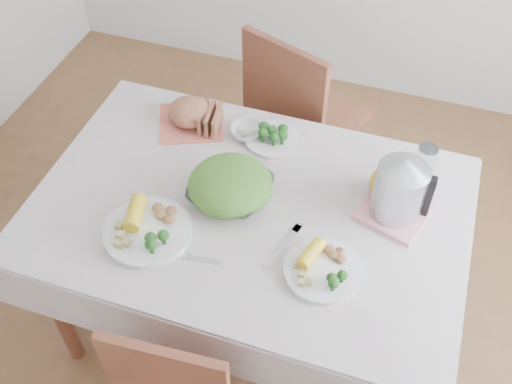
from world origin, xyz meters
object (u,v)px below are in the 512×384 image
(salad_bowl, at_px, (230,191))
(electric_kettle, at_px, (400,189))
(chair_far, at_px, (307,121))
(dining_table, at_px, (250,270))
(dinner_plate_left, at_px, (148,232))
(yellow_mug, at_px, (384,186))
(dinner_plate_right, at_px, (322,271))

(salad_bowl, relative_size, electric_kettle, 1.15)
(salad_bowl, bearing_deg, chair_far, 84.70)
(dining_table, relative_size, chair_far, 1.42)
(dinner_plate_left, relative_size, electric_kettle, 1.23)
(dinner_plate_left, xyz_separation_m, yellow_mug, (0.71, 0.43, 0.03))
(salad_bowl, height_order, dinner_plate_left, salad_bowl)
(salad_bowl, height_order, yellow_mug, yellow_mug)
(dinner_plate_left, distance_m, dinner_plate_right, 0.59)
(dining_table, bearing_deg, chair_far, 89.76)
(chair_far, distance_m, dinner_plate_left, 1.14)
(salad_bowl, relative_size, yellow_mug, 2.67)
(dining_table, distance_m, dinner_plate_right, 0.54)
(salad_bowl, relative_size, dinner_plate_left, 0.94)
(dining_table, xyz_separation_m, salad_bowl, (-0.07, 0.02, 0.42))
(dinner_plate_left, height_order, dinner_plate_right, dinner_plate_left)
(dining_table, distance_m, chair_far, 0.84)
(yellow_mug, bearing_deg, chair_far, 124.02)
(salad_bowl, bearing_deg, dinner_plate_right, -28.20)
(chair_far, relative_size, salad_bowl, 3.56)
(dining_table, xyz_separation_m, dinner_plate_right, (0.31, -0.19, 0.40))
(dinner_plate_left, relative_size, yellow_mug, 2.85)
(dinner_plate_right, distance_m, yellow_mug, 0.41)
(salad_bowl, height_order, electric_kettle, electric_kettle)
(dinner_plate_left, bearing_deg, yellow_mug, 31.36)
(dining_table, relative_size, dinner_plate_left, 4.72)
(dining_table, xyz_separation_m, yellow_mug, (0.43, 0.21, 0.43))
(chair_far, xyz_separation_m, dinner_plate_right, (0.31, -1.03, 0.31))
(salad_bowl, distance_m, yellow_mug, 0.54)
(chair_far, relative_size, dinner_plate_right, 3.95)
(chair_far, bearing_deg, dinner_plate_left, 96.28)
(dining_table, height_order, dinner_plate_right, dinner_plate_right)
(dinner_plate_right, bearing_deg, salad_bowl, 151.80)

